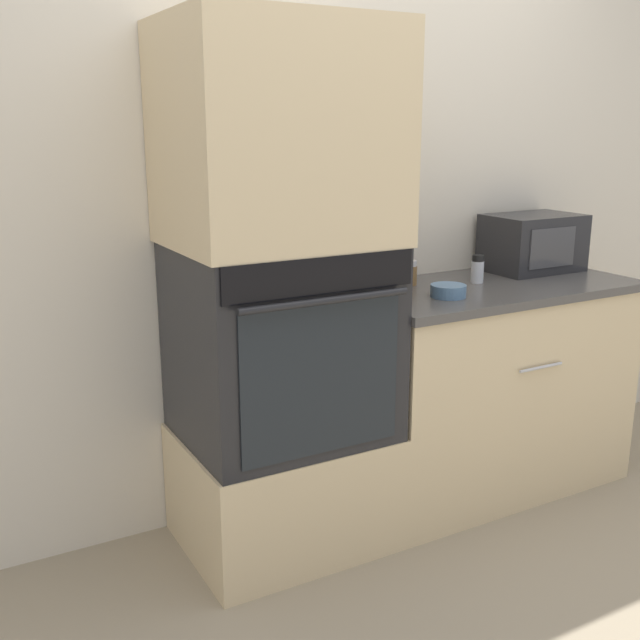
% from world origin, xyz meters
% --- Properties ---
extents(ground_plane, '(12.00, 12.00, 0.00)m').
position_xyz_m(ground_plane, '(0.00, 0.00, 0.00)').
color(ground_plane, gray).
extents(wall_back, '(8.00, 0.05, 2.50)m').
position_xyz_m(wall_back, '(0.00, 0.63, 1.25)').
color(wall_back, beige).
rests_on(wall_back, ground_plane).
extents(oven_cabinet_base, '(0.74, 0.60, 0.44)m').
position_xyz_m(oven_cabinet_base, '(-0.37, 0.30, 0.22)').
color(oven_cabinet_base, beige).
rests_on(oven_cabinet_base, ground_plane).
extents(wall_oven, '(0.71, 0.64, 0.70)m').
position_xyz_m(wall_oven, '(-0.37, 0.30, 0.79)').
color(wall_oven, black).
rests_on(wall_oven, oven_cabinet_base).
extents(oven_cabinet_upper, '(0.74, 0.60, 0.74)m').
position_xyz_m(oven_cabinet_upper, '(-0.37, 0.30, 1.51)').
color(oven_cabinet_upper, beige).
rests_on(oven_cabinet_upper, wall_oven).
extents(counter_unit, '(1.24, 0.63, 0.90)m').
position_xyz_m(counter_unit, '(0.61, 0.30, 0.45)').
color(counter_unit, beige).
rests_on(counter_unit, ground_plane).
extents(microwave, '(0.42, 0.29, 0.25)m').
position_xyz_m(microwave, '(0.96, 0.43, 1.03)').
color(microwave, '#232326').
rests_on(microwave, counter_unit).
extents(knife_block, '(0.12, 0.15, 0.26)m').
position_xyz_m(knife_block, '(0.15, 0.41, 1.01)').
color(knife_block, brown).
rests_on(knife_block, counter_unit).
extents(bowl, '(0.14, 0.14, 0.05)m').
position_xyz_m(bowl, '(0.30, 0.19, 0.93)').
color(bowl, '#517599').
rests_on(bowl, counter_unit).
extents(condiment_jar_near, '(0.06, 0.06, 0.10)m').
position_xyz_m(condiment_jar_near, '(0.30, 0.44, 0.95)').
color(condiment_jar_near, brown).
rests_on(condiment_jar_near, counter_unit).
extents(condiment_jar_mid, '(0.05, 0.05, 0.12)m').
position_xyz_m(condiment_jar_mid, '(0.57, 0.34, 0.96)').
color(condiment_jar_mid, silver).
rests_on(condiment_jar_mid, counter_unit).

